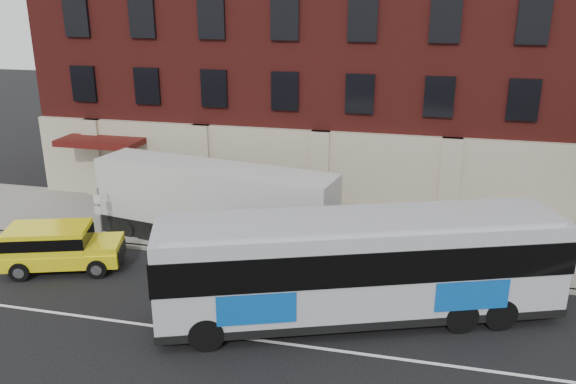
% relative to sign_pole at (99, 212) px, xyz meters
% --- Properties ---
extents(ground, '(120.00, 120.00, 0.00)m').
position_rel_sign_pole_xyz_m(ground, '(8.50, -6.15, -1.45)').
color(ground, black).
rests_on(ground, ground).
extents(sidewalk, '(60.00, 6.00, 0.15)m').
position_rel_sign_pole_xyz_m(sidewalk, '(8.50, 2.85, -1.38)').
color(sidewalk, gray).
rests_on(sidewalk, ground).
extents(kerb, '(60.00, 0.25, 0.15)m').
position_rel_sign_pole_xyz_m(kerb, '(8.50, -0.15, -1.38)').
color(kerb, gray).
rests_on(kerb, ground).
extents(lane_line, '(60.00, 0.12, 0.01)m').
position_rel_sign_pole_xyz_m(lane_line, '(8.50, -5.65, -1.45)').
color(lane_line, white).
rests_on(lane_line, ground).
extents(building, '(30.00, 12.10, 15.00)m').
position_rel_sign_pole_xyz_m(building, '(8.49, 10.77, 6.13)').
color(building, '#5B1815').
rests_on(building, sidewalk).
extents(sign_pole, '(0.30, 0.20, 2.50)m').
position_rel_sign_pole_xyz_m(sign_pole, '(0.00, 0.00, 0.00)').
color(sign_pole, slate).
rests_on(sign_pole, ground).
extents(city_bus, '(13.22, 7.18, 3.58)m').
position_rel_sign_pole_xyz_m(city_bus, '(11.51, -3.59, 0.52)').
color(city_bus, '#B7BBC2').
rests_on(city_bus, ground).
extents(yellow_suv, '(4.78, 3.12, 1.78)m').
position_rel_sign_pole_xyz_m(yellow_suv, '(-0.31, -2.65, -0.43)').
color(yellow_suv, yellow).
rests_on(yellow_suv, ground).
extents(shipping_container, '(10.73, 3.93, 3.51)m').
position_rel_sign_pole_xyz_m(shipping_container, '(4.82, 1.03, 0.28)').
color(shipping_container, black).
rests_on(shipping_container, ground).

